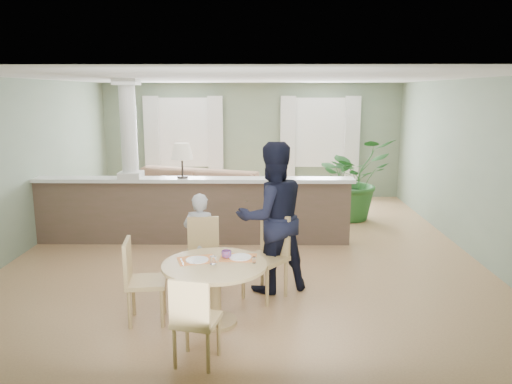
{
  "coord_description": "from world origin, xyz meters",
  "views": [
    {
      "loc": [
        0.27,
        -7.84,
        2.5
      ],
      "look_at": [
        0.17,
        -1.0,
        1.12
      ],
      "focal_mm": 35.0,
      "sensor_mm": 36.0,
      "label": 1
    }
  ],
  "objects_px": {
    "dining_table": "(215,275)",
    "chair_far_boy": "(203,251)",
    "chair_side": "(139,277)",
    "man_person": "(272,217)",
    "chair_near": "(194,317)",
    "chair_far_man": "(269,252)",
    "child_person": "(200,239)",
    "houseplant": "(353,179)",
    "sofa": "(188,196)"
  },
  "relations": [
    {
      "from": "chair_far_man",
      "to": "man_person",
      "type": "height_order",
      "value": "man_person"
    },
    {
      "from": "chair_side",
      "to": "child_person",
      "type": "distance_m",
      "value": 1.24
    },
    {
      "from": "child_person",
      "to": "man_person",
      "type": "xyz_separation_m",
      "value": [
        0.93,
        -0.17,
        0.34
      ]
    },
    {
      "from": "chair_near",
      "to": "child_person",
      "type": "bearing_deg",
      "value": -72.64
    },
    {
      "from": "child_person",
      "to": "dining_table",
      "type": "bearing_deg",
      "value": 112.14
    },
    {
      "from": "chair_far_boy",
      "to": "child_person",
      "type": "relative_size",
      "value": 0.76
    },
    {
      "from": "houseplant",
      "to": "chair_side",
      "type": "distance_m",
      "value": 5.56
    },
    {
      "from": "sofa",
      "to": "child_person",
      "type": "xyz_separation_m",
      "value": [
        0.66,
        -3.33,
        0.13
      ]
    },
    {
      "from": "man_person",
      "to": "sofa",
      "type": "bearing_deg",
      "value": -87.11
    },
    {
      "from": "chair_far_man",
      "to": "man_person",
      "type": "xyz_separation_m",
      "value": [
        0.04,
        0.21,
        0.39
      ]
    },
    {
      "from": "sofa",
      "to": "chair_near",
      "type": "height_order",
      "value": "sofa"
    },
    {
      "from": "sofa",
      "to": "houseplant",
      "type": "height_order",
      "value": "houseplant"
    },
    {
      "from": "houseplant",
      "to": "chair_side",
      "type": "relative_size",
      "value": 1.72
    },
    {
      "from": "chair_near",
      "to": "chair_side",
      "type": "xyz_separation_m",
      "value": [
        -0.72,
        0.91,
        0.04
      ]
    },
    {
      "from": "chair_side",
      "to": "man_person",
      "type": "relative_size",
      "value": 0.49
    },
    {
      "from": "houseplant",
      "to": "chair_near",
      "type": "xyz_separation_m",
      "value": [
        -2.4,
        -5.51,
        -0.33
      ]
    },
    {
      "from": "chair_side",
      "to": "man_person",
      "type": "distance_m",
      "value": 1.8
    },
    {
      "from": "chair_near",
      "to": "dining_table",
      "type": "bearing_deg",
      "value": -85.11
    },
    {
      "from": "chair_far_man",
      "to": "child_person",
      "type": "bearing_deg",
      "value": -164.25
    },
    {
      "from": "sofa",
      "to": "chair_far_man",
      "type": "relative_size",
      "value": 3.25
    },
    {
      "from": "chair_near",
      "to": "man_person",
      "type": "height_order",
      "value": "man_person"
    },
    {
      "from": "child_person",
      "to": "man_person",
      "type": "height_order",
      "value": "man_person"
    },
    {
      "from": "dining_table",
      "to": "houseplant",
      "type": "bearing_deg",
      "value": 63.63
    },
    {
      "from": "chair_near",
      "to": "chair_far_boy",
      "type": "bearing_deg",
      "value": -73.95
    },
    {
      "from": "houseplant",
      "to": "chair_far_man",
      "type": "xyz_separation_m",
      "value": [
        -1.7,
        -3.86,
        -0.25
      ]
    },
    {
      "from": "chair_near",
      "to": "child_person",
      "type": "distance_m",
      "value": 2.03
    },
    {
      "from": "child_person",
      "to": "houseplant",
      "type": "bearing_deg",
      "value": -119.28
    },
    {
      "from": "chair_side",
      "to": "chair_far_boy",
      "type": "bearing_deg",
      "value": -40.51
    },
    {
      "from": "sofa",
      "to": "child_person",
      "type": "height_order",
      "value": "child_person"
    },
    {
      "from": "man_person",
      "to": "chair_far_man",
      "type": "bearing_deg",
      "value": 57.35
    },
    {
      "from": "dining_table",
      "to": "chair_side",
      "type": "bearing_deg",
      "value": 178.41
    },
    {
      "from": "houseplant",
      "to": "chair_side",
      "type": "xyz_separation_m",
      "value": [
        -3.12,
        -4.6,
        -0.29
      ]
    },
    {
      "from": "chair_far_boy",
      "to": "chair_near",
      "type": "xyz_separation_m",
      "value": [
        0.13,
        -1.82,
        -0.03
      ]
    },
    {
      "from": "sofa",
      "to": "child_person",
      "type": "distance_m",
      "value": 3.4
    },
    {
      "from": "child_person",
      "to": "chair_side",
      "type": "bearing_deg",
      "value": 71.83
    },
    {
      "from": "dining_table",
      "to": "chair_far_boy",
      "type": "distance_m",
      "value": 0.96
    },
    {
      "from": "chair_near",
      "to": "chair_side",
      "type": "bearing_deg",
      "value": -39.56
    },
    {
      "from": "chair_far_man",
      "to": "chair_near",
      "type": "height_order",
      "value": "chair_far_man"
    },
    {
      "from": "dining_table",
      "to": "chair_far_man",
      "type": "height_order",
      "value": "chair_far_man"
    },
    {
      "from": "chair_near",
      "to": "child_person",
      "type": "xyz_separation_m",
      "value": [
        -0.19,
        2.02,
        0.13
      ]
    },
    {
      "from": "houseplant",
      "to": "chair_far_man",
      "type": "height_order",
      "value": "houseplant"
    },
    {
      "from": "child_person",
      "to": "man_person",
      "type": "distance_m",
      "value": 1.0
    },
    {
      "from": "sofa",
      "to": "chair_far_boy",
      "type": "xyz_separation_m",
      "value": [
        0.73,
        -3.54,
        0.03
      ]
    },
    {
      "from": "chair_far_man",
      "to": "chair_side",
      "type": "height_order",
      "value": "chair_far_man"
    },
    {
      "from": "houseplant",
      "to": "chair_far_man",
      "type": "distance_m",
      "value": 4.22
    },
    {
      "from": "dining_table",
      "to": "chair_side",
      "type": "distance_m",
      "value": 0.83
    },
    {
      "from": "sofa",
      "to": "man_person",
      "type": "bearing_deg",
      "value": -45.61
    },
    {
      "from": "houseplant",
      "to": "man_person",
      "type": "height_order",
      "value": "man_person"
    },
    {
      "from": "chair_far_boy",
      "to": "chair_far_man",
      "type": "height_order",
      "value": "chair_far_man"
    },
    {
      "from": "houseplant",
      "to": "dining_table",
      "type": "relative_size",
      "value": 1.42
    }
  ]
}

